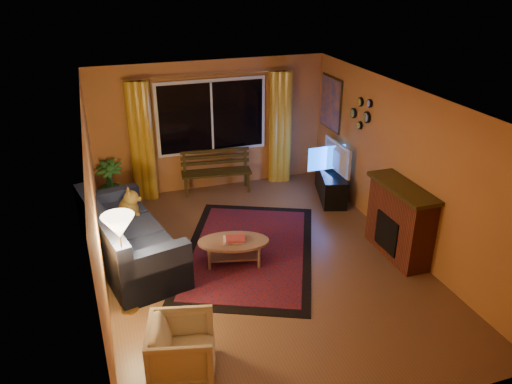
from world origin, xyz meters
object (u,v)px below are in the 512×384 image
object	(u,v)px
bench	(217,182)
sofa	(130,234)
armchair	(182,346)
coffee_table	(234,252)
floor_lamp	(124,265)
tv_console	(331,184)

from	to	relation	value
bench	sofa	world-z (taller)	sofa
bench	armchair	distance (m)	4.74
sofa	armchair	size ratio (longest dim) A/B	3.24
bench	coffee_table	distance (m)	2.59
sofa	armchair	xyz separation A→B (m)	(0.30, -2.46, -0.11)
floor_lamp	tv_console	bearing A→B (deg)	29.80
armchair	sofa	bearing A→B (deg)	20.72
bench	tv_console	size ratio (longest dim) A/B	1.06
armchair	coffee_table	bearing A→B (deg)	-16.88
armchair	floor_lamp	size ratio (longest dim) A/B	0.52
armchair	coffee_table	xyz separation A→B (m)	(1.13, 1.92, -0.17)
armchair	floor_lamp	bearing A→B (deg)	33.69
bench	sofa	distance (m)	2.75
armchair	tv_console	xyz separation A→B (m)	(3.53, 3.57, -0.09)
coffee_table	tv_console	world-z (taller)	tv_console
bench	tv_console	xyz separation A→B (m)	(2.01, -0.92, 0.06)
floor_lamp	coffee_table	xyz separation A→B (m)	(1.60, 0.64, -0.49)
floor_lamp	tv_console	xyz separation A→B (m)	(4.00, 2.29, -0.42)
bench	floor_lamp	xyz separation A→B (m)	(-1.99, -3.21, 0.49)
floor_lamp	tv_console	distance (m)	4.63
floor_lamp	coffee_table	bearing A→B (deg)	21.93
armchair	coffee_table	distance (m)	2.24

